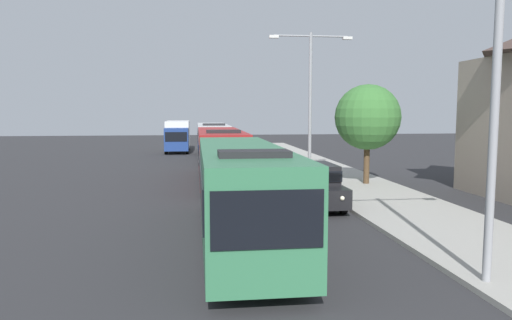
{
  "coord_description": "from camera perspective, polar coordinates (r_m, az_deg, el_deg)",
  "views": [
    {
      "loc": [
        -2.7,
        -5.28,
        4.16
      ],
      "look_at": [
        -0.16,
        14.96,
        2.08
      ],
      "focal_mm": 33.59,
      "sensor_mm": 36.0,
      "label": 1
    }
  ],
  "objects": [
    {
      "name": "bus_second_in_line",
      "position": [
        28.25,
        -4.27,
        0.79
      ],
      "size": [
        2.58,
        11.7,
        3.21
      ],
      "color": "maroon",
      "rests_on": "ground_plane"
    },
    {
      "name": "streetlamp_mid",
      "position": [
        29.02,
        6.48,
        8.11
      ],
      "size": [
        5.0,
        0.28,
        8.63
      ],
      "color": "gray",
      "rests_on": "sidewalk"
    },
    {
      "name": "box_truck_oncoming",
      "position": [
        50.42,
        -9.31,
        2.96
      ],
      "size": [
        2.35,
        8.24,
        3.15
      ],
      "color": "navy",
      "rests_on": "ground_plane"
    },
    {
      "name": "bus_middle",
      "position": [
        41.61,
        -5.2,
        2.39
      ],
      "size": [
        2.58,
        11.97,
        3.21
      ],
      "color": "silver",
      "rests_on": "ground_plane"
    },
    {
      "name": "roadside_tree",
      "position": [
        27.17,
        13.15,
        4.97
      ],
      "size": [
        3.61,
        3.61,
        5.5
      ],
      "color": "#4C3823",
      "rests_on": "sidewalk"
    },
    {
      "name": "bus_lead",
      "position": [
        15.16,
        -1.76,
        -3.55
      ],
      "size": [
        2.58,
        11.26,
        3.21
      ],
      "color": "#33724C",
      "rests_on": "ground_plane"
    },
    {
      "name": "streetlamp_near",
      "position": [
        12.34,
        26.75,
        10.03
      ],
      "size": [
        5.37,
        0.28,
        8.31
      ],
      "color": "gray",
      "rests_on": "sidewalk"
    },
    {
      "name": "white_suv",
      "position": [
        20.94,
        7.04,
        -2.81
      ],
      "size": [
        1.86,
        4.6,
        1.9
      ],
      "color": "black",
      "rests_on": "ground_plane"
    }
  ]
}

